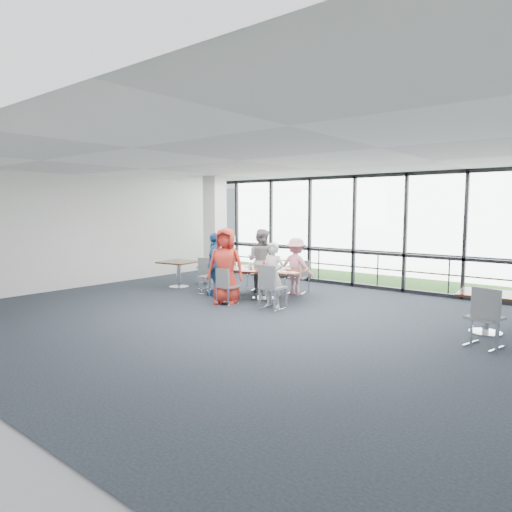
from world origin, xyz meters
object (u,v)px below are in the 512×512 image
Objects in this scene: chair_main_nl at (228,287)px; chair_main_fr at (297,278)px; side_table_right at (487,298)px; diner_near_right at (273,275)px; chair_main_end at (209,277)px; diner_far_left at (261,261)px; main_table at (264,274)px; diner_near_left at (226,266)px; diner_end at (215,264)px; side_table_left at (179,265)px; chair_main_fl at (261,274)px; diner_far_right at (296,267)px; chair_spare_la at (210,274)px; chair_spare_lb at (207,268)px; chair_spare_r at (485,318)px; structural_column at (215,230)px; chair_main_nr at (273,288)px.

chair_main_fr reaches higher than chair_main_nl.
diner_near_right is (-4.30, -0.71, 0.10)m from side_table_right.
diner_near_right is 1.62× the size of chair_main_end.
side_table_right is at bearing 166.24° from diner_far_left.
main_table is 1.10m from chair_main_nl.
diner_near_left reaches higher than diner_end.
chair_main_fl is at bearing 26.60° from side_table_left.
chair_main_fl is at bearing -1.12° from chair_main_fr.
chair_spare_la is at bearing 15.66° from diner_far_right.
diner_near_left is at bearing -168.83° from side_table_right.
diner_far_left is at bearing -173.85° from chair_spare_lb.
diner_far_left is 1.05× the size of diner_end.
chair_main_nl is at bearing -168.23° from side_table_right.
chair_spare_la is at bearing 145.93° from chair_main_nl.
diner_near_right is 2.08m from diner_end.
side_table_right is 0.96m from chair_spare_r.
structural_column reaches higher than side_table_right.
main_table is at bearing 94.46° from chair_main_end.
structural_column reaches higher than diner_near_right.
chair_spare_lb is 1.00× the size of chair_spare_r.
chair_spare_r reaches higher than chair_main_fr.
diner_end is at bearing 165.54° from diner_near_right.
diner_far_left is at bearing 10.10° from diner_far_right.
side_table_right is 1.05× the size of chair_main_nr.
side_table_right is 1.13× the size of chair_main_end.
chair_main_end is at bearing -56.00° from chair_spare_la.
chair_spare_la is (0.82, -1.05, -1.16)m from structural_column.
chair_spare_la is (-1.15, -0.80, -0.02)m from chair_main_fl.
chair_spare_la reaches higher than side_table_left.
chair_spare_r is at bearing -23.71° from diner_near_left.
diner_near_left reaches higher than main_table.
structural_column is 3.62× the size of chair_spare_la.
chair_main_nl is at bearing -43.53° from diner_near_left.
diner_near_right is 1.60× the size of chair_main_fl.
chair_main_nr is (0.12, -0.16, -0.25)m from diner_near_right.
side_table_left is 0.64× the size of diner_end.
chair_spare_la is 7.22m from chair_spare_r.
main_table is at bearing 4.95° from side_table_left.
diner_far_left reaches higher than chair_main_nr.
chair_spare_lb reaches higher than main_table.
diner_near_left reaches higher than diner_far_right.
diner_far_right is 3.05m from chair_spare_lb.
chair_spare_la is (-1.56, 1.04, -0.46)m from diner_near_left.
chair_main_nl is (-0.23, -1.05, -0.21)m from main_table.
diner_near_left reaches higher than chair_main_fr.
diner_far_left reaches higher than side_table_right.
diner_near_left is at bearing 151.26° from chair_spare_lb.
structural_column is 1.41× the size of main_table.
diner_far_left is at bearing 173.93° from side_table_right.
chair_main_nl reaches higher than main_table.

